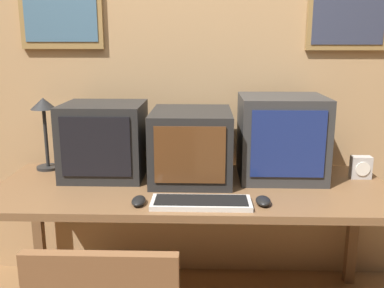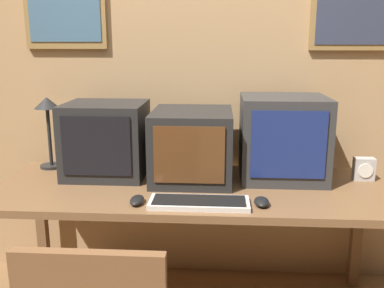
# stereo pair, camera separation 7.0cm
# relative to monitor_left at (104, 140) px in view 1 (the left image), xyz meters

# --- Properties ---
(wall_back) EXTENTS (8.00, 0.08, 2.60)m
(wall_back) POSITION_rel_monitor_left_xyz_m (0.47, 0.31, 0.39)
(wall_back) COLOR tan
(wall_back) RESTS_ON ground_plane
(desk) EXTENTS (1.98, 0.76, 0.72)m
(desk) POSITION_rel_monitor_left_xyz_m (0.47, -0.16, -0.26)
(desk) COLOR brown
(desk) RESTS_ON ground_plane
(monitor_left) EXTENTS (0.42, 0.38, 0.39)m
(monitor_left) POSITION_rel_monitor_left_xyz_m (0.00, 0.00, 0.00)
(monitor_left) COLOR black
(monitor_left) RESTS_ON desk
(monitor_center) EXTENTS (0.41, 0.47, 0.36)m
(monitor_center) POSITION_rel_monitor_left_xyz_m (0.46, -0.03, -0.02)
(monitor_center) COLOR black
(monitor_center) RESTS_ON desk
(monitor_right) EXTENTS (0.44, 0.40, 0.43)m
(monitor_right) POSITION_rel_monitor_left_xyz_m (0.94, 0.01, 0.02)
(monitor_right) COLOR #333333
(monitor_right) RESTS_ON desk
(keyboard_main) EXTENTS (0.44, 0.16, 0.03)m
(keyboard_main) POSITION_rel_monitor_left_xyz_m (0.52, -0.42, -0.18)
(keyboard_main) COLOR beige
(keyboard_main) RESTS_ON desk
(mouse_near_keyboard) EXTENTS (0.07, 0.11, 0.03)m
(mouse_near_keyboard) POSITION_rel_monitor_left_xyz_m (0.80, -0.40, -0.18)
(mouse_near_keyboard) COLOR black
(mouse_near_keyboard) RESTS_ON desk
(mouse_far_corner) EXTENTS (0.06, 0.12, 0.03)m
(mouse_far_corner) POSITION_rel_monitor_left_xyz_m (0.24, -0.42, -0.18)
(mouse_far_corner) COLOR black
(mouse_far_corner) RESTS_ON desk
(desk_clock) EXTENTS (0.10, 0.06, 0.12)m
(desk_clock) POSITION_rel_monitor_left_xyz_m (1.36, -0.01, -0.14)
(desk_clock) COLOR #B7B2AD
(desk_clock) RESTS_ON desk
(desk_lamp) EXTENTS (0.14, 0.14, 0.41)m
(desk_lamp) POSITION_rel_monitor_left_xyz_m (-0.36, 0.11, 0.10)
(desk_lamp) COLOR black
(desk_lamp) RESTS_ON desk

